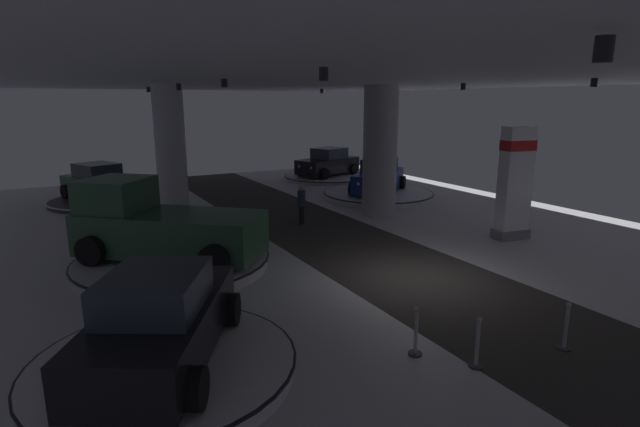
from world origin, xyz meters
The scene contains 19 objects.
ground centered at (0.00, 0.00, -0.02)m, with size 24.00×44.00×0.06m.
ceiling_with_spotlights centered at (0.00, 0.00, 5.55)m, with size 24.00×44.00×0.39m.
column_left centered at (-4.53, 9.74, 2.75)m, with size 1.17×1.17×5.50m.
column_right centered at (3.63, 7.05, 2.75)m, with size 1.45×1.45×5.50m.
brand_sign_pylon centered at (5.56, 1.58, 2.08)m, with size 1.35×0.83×4.01m.
display_platform_deep_right centered at (6.56, 16.66, 0.14)m, with size 5.47×5.47×0.24m.
display_car_deep_right centered at (6.59, 16.67, 1.01)m, with size 4.56×3.28×1.71m.
display_platform_mid_left centered at (-5.87, 4.17, 0.19)m, with size 5.68×5.68×0.35m.
pickup_truck_mid_left centered at (-6.11, 4.39, 1.29)m, with size 5.36×5.08×2.30m.
display_platform_near_left centered at (-7.34, -1.68, 0.18)m, with size 4.79×4.79×0.33m.
display_car_near_left centered at (-7.36, -1.71, 1.10)m, with size 3.68×4.54×1.71m.
display_platform_deep_left centered at (-6.77, 15.35, 0.13)m, with size 4.79×4.79×0.23m.
display_car_deep_left centered at (-6.79, 15.38, 1.00)m, with size 3.44×4.57×1.71m.
display_platform_far_right centered at (5.84, 10.17, 0.16)m, with size 5.61×5.61×0.28m.
display_car_far_right centered at (5.87, 10.19, 1.04)m, with size 4.34×4.13×1.71m.
visitor_walking_near centered at (-0.11, 7.11, 0.91)m, with size 0.32×0.32×1.59m.
stanchion_a centered at (-2.86, -3.28, 0.37)m, with size 0.28×0.28×1.01m.
stanchion_b centered at (-2.15, -4.19, 0.37)m, with size 0.28×0.28×1.01m.
stanchion_c centered at (-0.10, -4.56, 0.37)m, with size 0.28×0.28×1.01m.
Camera 1 is at (-8.75, -10.07, 4.90)m, focal length 27.55 mm.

